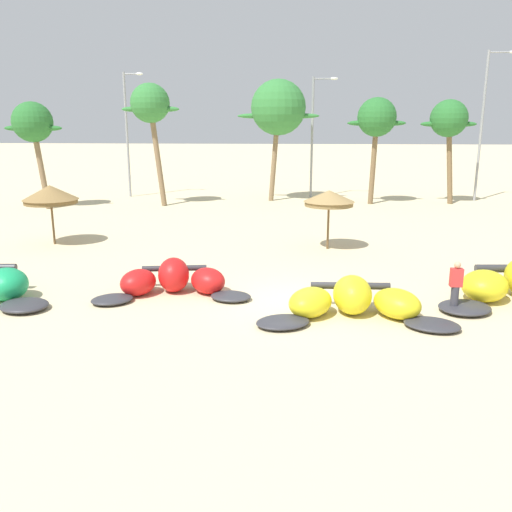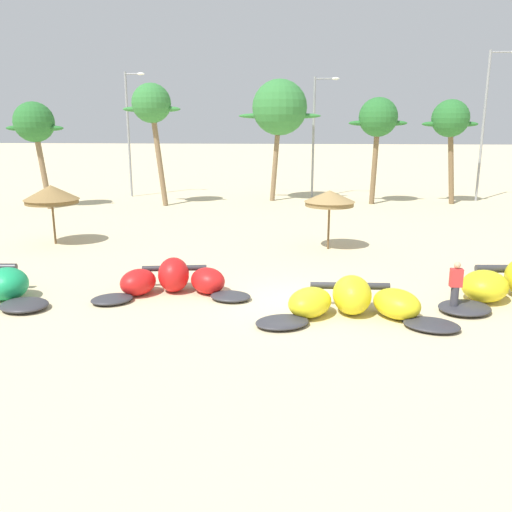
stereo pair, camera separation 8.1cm
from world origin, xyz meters
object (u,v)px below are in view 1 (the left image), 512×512
(lamppost_west, at_px, (128,129))
(lamppost_west_center, at_px, (314,131))
(beach_umbrella_middle, at_px, (329,198))
(lamppost_east_center, at_px, (484,120))
(palm_leftmost, at_px, (33,124))
(palm_left, at_px, (150,106))
(kite_left, at_px, (173,281))
(person_near_kites, at_px, (455,287))
(palm_left_of_gap, at_px, (278,108))
(palm_center_right, at_px, (449,120))
(palm_center_left, at_px, (377,119))
(beach_umbrella_near_van, at_px, (50,194))
(kite_left_of_center, at_px, (353,302))

(lamppost_west, bearing_deg, lamppost_west_center, 1.53)
(beach_umbrella_middle, relative_size, lamppost_east_center, 0.26)
(palm_leftmost, relative_size, palm_left, 0.85)
(lamppost_west, relative_size, lamppost_west_center, 1.04)
(kite_left, relative_size, person_near_kites, 3.33)
(beach_umbrella_middle, relative_size, palm_leftmost, 0.39)
(beach_umbrella_middle, distance_m, lamppost_west_center, 17.51)
(palm_left_of_gap, bearing_deg, lamppost_west_center, 34.63)
(beach_umbrella_middle, bearing_deg, palm_leftmost, 150.43)
(kite_left, height_order, lamppost_west, lamppost_west)
(person_near_kites, relative_size, palm_center_right, 0.22)
(palm_left_of_gap, bearing_deg, beach_umbrella_middle, -79.74)
(palm_left, relative_size, palm_left_of_gap, 0.95)
(palm_center_left, bearing_deg, lamppost_west_center, 144.25)
(kite_left, relative_size, beach_umbrella_middle, 2.00)
(kite_left, distance_m, beach_umbrella_middle, 9.23)
(beach_umbrella_near_van, relative_size, palm_left_of_gap, 0.33)
(beach_umbrella_near_van, bearing_deg, palm_left, 82.29)
(lamppost_west, bearing_deg, palm_leftmost, -124.32)
(palm_leftmost, bearing_deg, palm_left_of_gap, 17.22)
(kite_left, bearing_deg, beach_umbrella_near_van, 135.84)
(beach_umbrella_middle, bearing_deg, palm_center_left, 74.33)
(person_near_kites, distance_m, lamppost_west, 31.10)
(palm_center_right, distance_m, lamppost_west, 23.39)
(palm_left, bearing_deg, kite_left, -73.79)
(beach_umbrella_near_van, relative_size, lamppost_west_center, 0.32)
(person_near_kites, height_order, palm_center_left, palm_center_left)
(beach_umbrella_near_van, bearing_deg, palm_center_left, 40.02)
(beach_umbrella_near_van, height_order, palm_center_left, palm_center_left)
(palm_leftmost, distance_m, palm_left, 7.67)
(beach_umbrella_middle, height_order, palm_center_right, palm_center_right)
(lamppost_west, bearing_deg, beach_umbrella_middle, -49.87)
(palm_left, bearing_deg, palm_center_right, 6.51)
(kite_left_of_center, bearing_deg, palm_left, 118.41)
(palm_center_left, xyz_separation_m, palm_center_right, (5.00, 0.46, -0.09))
(palm_center_left, height_order, lamppost_east_center, lamppost_east_center)
(lamppost_east_center, bearing_deg, palm_center_left, -164.81)
(beach_umbrella_middle, distance_m, person_near_kites, 9.11)
(lamppost_east_center, bearing_deg, beach_umbrella_middle, -125.97)
(beach_umbrella_middle, distance_m, palm_center_right, 17.65)
(beach_umbrella_near_van, distance_m, palm_left, 13.24)
(kite_left_of_center, xyz_separation_m, beach_umbrella_middle, (-0.25, 8.86, 1.90))
(beach_umbrella_middle, height_order, palm_center_left, palm_center_left)
(beach_umbrella_near_van, relative_size, palm_leftmost, 0.40)
(beach_umbrella_middle, relative_size, lamppost_west, 0.29)
(kite_left_of_center, relative_size, palm_left, 0.74)
(beach_umbrella_near_van, height_order, palm_left, palm_left)
(beach_umbrella_near_van, xyz_separation_m, palm_center_right, (21.97, 14.71, 3.40))
(beach_umbrella_middle, xyz_separation_m, palm_center_right, (9.01, 14.77, 3.44))
(kite_left, bearing_deg, palm_leftmost, 126.41)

